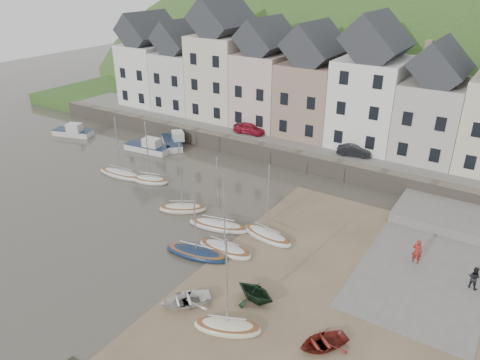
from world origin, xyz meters
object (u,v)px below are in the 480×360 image
Objects in this scene: rowboat_green at (255,291)px; car_left at (249,128)px; car_right at (354,151)px; rowboat_red at (323,342)px; person_red at (417,251)px; person_dark at (474,277)px; rowboat_white at (186,299)px; sailboat_0 at (121,174)px.

rowboat_green is 26.72m from car_left.
rowboat_red is at bearing -175.96° from car_right.
person_red is 0.49× the size of car_left.
rowboat_green is at bearing -156.28° from rowboat_red.
person_dark reaches higher than rowboat_red.
car_left is (-14.40, 22.46, 1.46)m from rowboat_green.
rowboat_white is 1.72× the size of person_red.
rowboat_white is at bearing -44.56° from rowboat_green.
rowboat_red is at bearing 49.05° from rowboat_white.
rowboat_green is at bearing 53.13° from person_red.
person_red is 16.12m from car_right.
rowboat_red is 0.77× the size of car_left.
rowboat_white is (17.29, -11.21, 0.13)m from sailboat_0.
sailboat_0 reaches higher than car_right.
rowboat_green is 1.47× the size of person_red.
rowboat_white is at bearing 55.71° from person_dark.
person_dark is 0.42× the size of car_left.
person_dark is 0.46× the size of car_right.
car_left is at bearing -10.49° from person_dark.
sailboat_0 reaches higher than rowboat_white.
sailboat_0 reaches higher than rowboat_red.
sailboat_0 is 31.75m from person_dark.
car_right is at bearing -166.01° from rowboat_green.
person_dark is at bearing -149.21° from car_right.
person_dark reaches higher than rowboat_white.
rowboat_green is 22.59m from car_right.
person_red reaches higher than person_dark.
car_right is at bearing 143.88° from rowboat_red.
person_red is at bearing 88.01° from rowboat_white.
rowboat_red is 10.87m from person_red.
person_red is 3.81m from person_dark.
rowboat_green is (3.41, 2.54, 0.38)m from rowboat_white.
rowboat_white is at bearing 164.37° from car_right.
car_left reaches higher than car_right.
sailboat_0 is 2.36× the size of rowboat_green.
rowboat_white is 18.24m from person_dark.
person_dark is (11.04, 8.57, 0.13)m from rowboat_green.
rowboat_green is 13.97m from person_dark.
rowboat_white is at bearing -32.96° from sailboat_0.
rowboat_green is 5.14m from rowboat_red.
sailboat_0 is 15.29m from car_left.
person_red reaches higher than rowboat_red.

